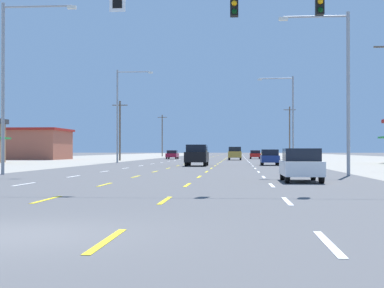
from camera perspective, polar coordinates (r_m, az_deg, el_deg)
ground_plane at (r=75.80m, az=1.58°, el=-1.73°), size 572.00×572.00×0.00m
lot_apron_left at (r=80.92m, az=-16.22°, el=-1.63°), size 28.00×440.00×0.01m
lane_markings at (r=114.26m, az=2.56°, el=-1.35°), size 10.64×227.60×0.01m
signal_span_wire at (r=21.94m, az=-5.14°, el=8.66°), size 26.46×0.53×8.85m
hatchback_far_right_nearest at (r=27.27m, az=10.64°, el=-2.02°), size 1.72×3.90×1.54m
suv_center_turn_near at (r=53.85m, az=0.48°, el=-1.08°), size 1.98×4.90×1.98m
hatchback_far_right_mid at (r=56.86m, az=7.63°, el=-1.30°), size 1.72×3.90×1.54m
suv_inner_right_midfar at (r=87.49m, az=4.23°, el=-0.91°), size 1.98×4.90×1.98m
sedan_far_left_far at (r=97.31m, az=-1.94°, el=-1.04°), size 1.80×4.50×1.46m
sedan_far_right_farther at (r=99.90m, az=6.21°, el=-1.02°), size 1.80×4.50×1.46m
sedan_inner_right_farthest at (r=130.93m, az=4.29°, el=-0.93°), size 1.80×4.50×1.46m
storefront_left_row_2 at (r=95.82m, az=-15.57°, el=0.00°), size 11.39×11.01×4.89m
streetlight_left_row_0 at (r=36.60m, az=-17.37°, el=6.50°), size 4.55×0.26×10.29m
streetlight_right_row_0 at (r=34.45m, az=14.39°, el=6.05°), size 4.03×0.26×9.38m
streetlight_left_row_1 at (r=68.38m, az=-7.00°, el=3.39°), size 4.28×0.26×10.86m
streetlight_right_row_1 at (r=67.24m, az=9.52°, el=3.03°), size 4.12×0.26×9.93m
utility_pole_left_row_1 at (r=83.51m, az=-7.08°, el=1.43°), size 2.20×0.26×8.51m
utility_pole_right_row_2 at (r=109.75m, az=9.55°, el=1.24°), size 2.20×0.26×9.62m
utility_pole_left_row_3 at (r=139.97m, az=-2.94°, el=0.91°), size 2.20×0.26×10.00m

